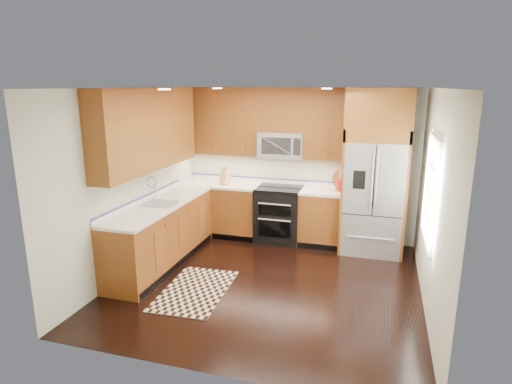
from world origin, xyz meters
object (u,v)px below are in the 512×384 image
(knife_block, at_px, (225,177))
(refrigerator, at_px, (375,172))
(rug, at_px, (195,290))
(utensil_crock, at_px, (340,183))
(range, at_px, (279,214))

(knife_block, bearing_deg, refrigerator, -1.36)
(rug, height_order, utensil_crock, utensil_crock)
(range, distance_m, rug, 2.30)
(utensil_crock, bearing_deg, knife_block, -178.50)
(rug, height_order, knife_block, knife_block)
(range, bearing_deg, rug, -105.65)
(refrigerator, height_order, rug, refrigerator)
(range, height_order, refrigerator, refrigerator)
(refrigerator, distance_m, utensil_crock, 0.61)
(range, xyz_separation_m, utensil_crock, (1.00, 0.07, 0.60))
(range, distance_m, refrigerator, 1.76)
(range, height_order, knife_block, knife_block)
(refrigerator, bearing_deg, knife_block, 178.64)
(refrigerator, distance_m, knife_block, 2.56)
(rug, bearing_deg, knife_block, 97.12)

